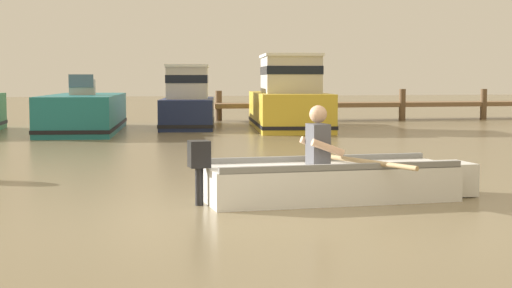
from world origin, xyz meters
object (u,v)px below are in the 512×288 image
object	(u,v)px
moored_boat_teal	(85,114)
moored_boat_navy	(188,104)
moored_boat_yellow	(289,101)
rowboat_with_person	(334,180)

from	to	relation	value
moored_boat_teal	moored_boat_navy	bearing A→B (deg)	18.67
moored_boat_teal	moored_boat_yellow	size ratio (longest dim) A/B	1.07
rowboat_with_person	moored_boat_navy	size ratio (longest dim) A/B	0.75
moored_boat_teal	moored_boat_navy	xyz separation A→B (m)	(3.17, 1.07, 0.22)
rowboat_with_person	moored_boat_navy	world-z (taller)	moored_boat_navy
moored_boat_teal	moored_boat_yellow	bearing A→B (deg)	-2.71
moored_boat_navy	moored_boat_yellow	size ratio (longest dim) A/B	0.80
moored_boat_teal	rowboat_with_person	bearing A→B (deg)	-78.23
moored_boat_navy	moored_boat_teal	bearing A→B (deg)	-161.33
moored_boat_yellow	rowboat_with_person	bearing A→B (deg)	-103.29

